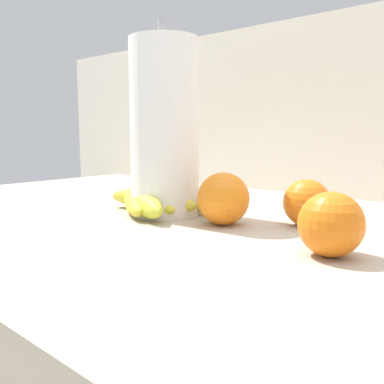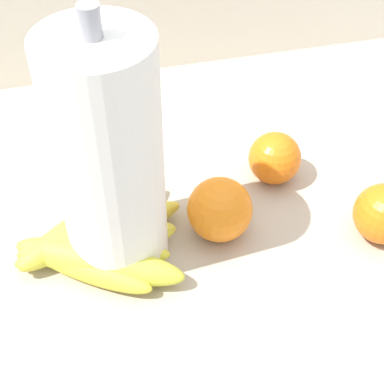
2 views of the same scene
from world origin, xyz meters
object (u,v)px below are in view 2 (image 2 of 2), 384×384
(banana_bunch, at_px, (96,244))
(orange_far_right, at_px, (384,214))
(orange_right, at_px, (220,209))
(orange_back_right, at_px, (275,158))
(paper_towel_roll, at_px, (109,161))

(banana_bunch, distance_m, orange_far_right, 0.34)
(orange_right, height_order, orange_far_right, orange_right)
(orange_right, distance_m, orange_far_right, 0.19)
(orange_back_right, height_order, paper_towel_roll, paper_towel_roll)
(orange_right, relative_size, paper_towel_roll, 0.25)
(orange_back_right, bearing_deg, paper_towel_roll, -160.81)
(orange_right, distance_m, orange_back_right, 0.12)
(orange_right, xyz_separation_m, orange_far_right, (0.19, -0.05, -0.00))
(orange_back_right, bearing_deg, orange_far_right, -53.65)
(banana_bunch, xyz_separation_m, orange_far_right, (0.33, -0.05, 0.02))
(banana_bunch, bearing_deg, orange_back_right, 17.60)
(orange_far_right, height_order, paper_towel_roll, paper_towel_roll)
(paper_towel_roll, bearing_deg, banana_bunch, -175.59)
(paper_towel_roll, bearing_deg, orange_right, 0.32)
(orange_right, bearing_deg, orange_far_right, -15.07)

